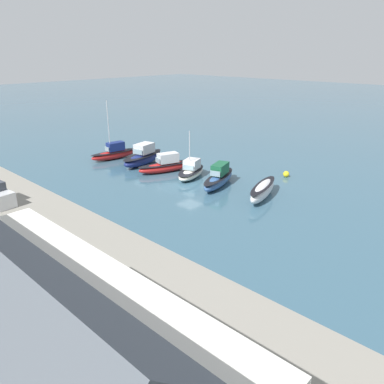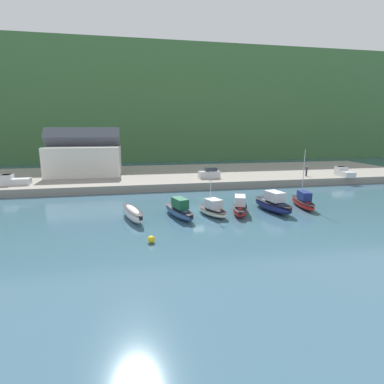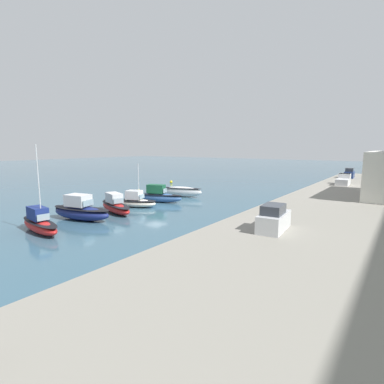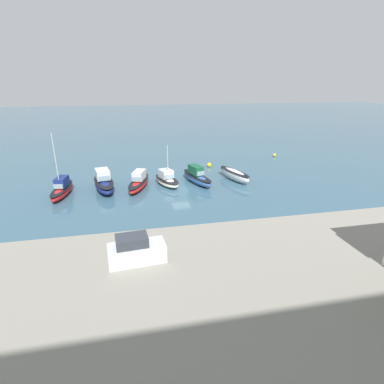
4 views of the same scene
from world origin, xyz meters
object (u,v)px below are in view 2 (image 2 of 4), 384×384
object	(u,v)px
pickup_truck_1	(343,172)
moored_boat_2	(212,209)
pickup_truck_0	(13,180)
moored_boat_5	(303,201)
moored_boat_3	(240,207)
mooring_buoy_0	(151,239)
parked_car_1	(209,174)
moored_boat_0	(133,213)
person_on_quay	(306,171)
moored_boat_1	(179,210)
moored_boat_4	(273,204)

from	to	relation	value
pickup_truck_1	moored_boat_2	bearing A→B (deg)	-146.65
pickup_truck_0	moored_boat_5	bearing A→B (deg)	-114.75
moored_boat_3	mooring_buoy_0	xyz separation A→B (m)	(-12.44, -8.67, -0.50)
parked_car_1	pickup_truck_0	distance (m)	35.96
moored_boat_0	moored_boat_3	bearing A→B (deg)	-13.60
moored_boat_0	person_on_quay	distance (m)	40.66
moored_boat_0	pickup_truck_0	distance (m)	29.28
moored_boat_0	parked_car_1	size ratio (longest dim) A/B	1.65
moored_boat_2	pickup_truck_0	bearing A→B (deg)	126.80
moored_boat_1	person_on_quay	distance (m)	35.56
parked_car_1	pickup_truck_1	world-z (taller)	parked_car_1
moored_boat_0	moored_boat_5	bearing A→B (deg)	-12.43
moored_boat_5	pickup_truck_0	bearing A→B (deg)	164.80
moored_boat_1	mooring_buoy_0	distance (m)	9.17
moored_boat_1	moored_boat_5	distance (m)	18.38
moored_boat_0	moored_boat_1	distance (m)	5.85
moored_boat_4	parked_car_1	size ratio (longest dim) A/B	1.82
moored_boat_5	person_on_quay	size ratio (longest dim) A/B	3.89
moored_boat_0	moored_boat_5	xyz separation A→B (m)	(24.18, 1.54, 0.01)
moored_boat_0	pickup_truck_0	world-z (taller)	pickup_truck_0
person_on_quay	pickup_truck_1	bearing A→B (deg)	-8.68
moored_boat_3	moored_boat_4	distance (m)	4.74
moored_boat_1	person_on_quay	size ratio (longest dim) A/B	3.58
moored_boat_3	mooring_buoy_0	bearing A→B (deg)	-126.58
moored_boat_1	moored_boat_3	xyz separation A→B (m)	(8.38, 0.47, -0.07)
moored_boat_4	moored_boat_3	bearing A→B (deg)	166.40
person_on_quay	moored_boat_2	bearing A→B (deg)	-142.55
mooring_buoy_0	moored_boat_5	bearing A→B (deg)	23.19
moored_boat_1	moored_boat_5	world-z (taller)	moored_boat_5
moored_boat_3	moored_boat_5	xyz separation A→B (m)	(9.94, 0.92, 0.01)
moored_boat_3	person_on_quay	xyz separation A→B (m)	(21.39, 18.92, 1.60)
pickup_truck_1	moored_boat_4	bearing A→B (deg)	-139.28
moored_boat_1	moored_boat_4	bearing A→B (deg)	-15.74
parked_car_1	moored_boat_0	bearing A→B (deg)	139.00
moored_boat_1	pickup_truck_1	distance (m)	41.77
moored_boat_4	pickup_truck_0	distance (m)	44.56
parked_car_1	moored_boat_3	bearing A→B (deg)	172.01
moored_boat_1	pickup_truck_1	size ratio (longest dim) A/B	1.57
moored_boat_3	pickup_truck_1	world-z (taller)	pickup_truck_1
pickup_truck_1	pickup_truck_0	bearing A→B (deg)	-177.48
person_on_quay	mooring_buoy_0	size ratio (longest dim) A/B	2.85
moored_boat_3	pickup_truck_1	distance (m)	34.18
person_on_quay	moored_boat_5	bearing A→B (deg)	-122.46
moored_boat_4	person_on_quay	size ratio (longest dim) A/B	3.71
moored_boat_1	pickup_truck_1	bearing A→B (deg)	8.72
moored_boat_2	moored_boat_5	world-z (taller)	moored_boat_5
pickup_truck_0	person_on_quay	distance (m)	56.39
parked_car_1	moored_boat_1	bearing A→B (deg)	150.71
moored_boat_0	pickup_truck_0	xyz separation A→B (m)	(-20.76, 20.61, 1.32)
moored_boat_5	person_on_quay	distance (m)	21.38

